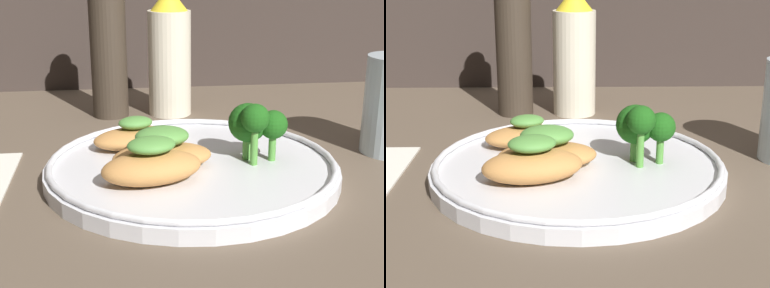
# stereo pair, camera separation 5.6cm
# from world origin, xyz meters

# --- Properties ---
(ground_plane) EXTENTS (1.80, 1.80, 0.01)m
(ground_plane) POSITION_xyz_m (0.00, 0.00, -0.01)
(ground_plane) COLOR brown
(plate) EXTENTS (0.28, 0.28, 0.02)m
(plate) POSITION_xyz_m (0.00, 0.00, 0.01)
(plate) COLOR silver
(plate) RESTS_ON ground_plane
(grilled_meat_front) EXTENTS (0.10, 0.07, 0.04)m
(grilled_meat_front) POSITION_xyz_m (-0.04, -0.04, 0.03)
(grilled_meat_front) COLOR #BC7F42
(grilled_meat_front) RESTS_ON plate
(grilled_meat_middle) EXTENTS (0.10, 0.06, 0.04)m
(grilled_meat_middle) POSITION_xyz_m (-0.03, -0.01, 0.03)
(grilled_meat_middle) COLOR #BC7F42
(grilled_meat_middle) RESTS_ON plate
(grilled_meat_back) EXTENTS (0.10, 0.07, 0.03)m
(grilled_meat_back) POSITION_xyz_m (-0.05, 0.05, 0.03)
(grilled_meat_back) COLOR #BC7F42
(grilled_meat_back) RESTS_ON plate
(broccoli_bunch) EXTENTS (0.06, 0.05, 0.06)m
(broccoli_bunch) POSITION_xyz_m (0.06, 0.00, 0.05)
(broccoli_bunch) COLOR #4C8E38
(broccoli_bunch) RESTS_ON plate
(sauce_bottle) EXTENTS (0.06, 0.06, 0.17)m
(sauce_bottle) POSITION_xyz_m (0.00, 0.23, 0.08)
(sauce_bottle) COLOR beige
(sauce_bottle) RESTS_ON ground_plane
(pepper_grinder) EXTENTS (0.05, 0.05, 0.19)m
(pepper_grinder) POSITION_xyz_m (-0.08, 0.23, 0.09)
(pepper_grinder) COLOR #382D23
(pepper_grinder) RESTS_ON ground_plane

